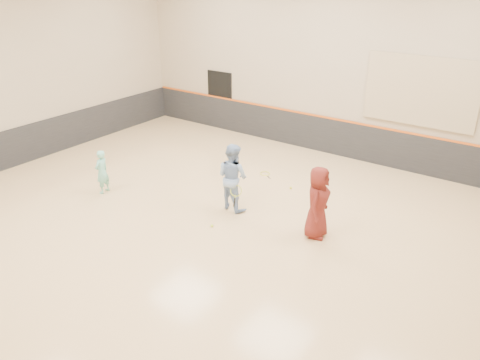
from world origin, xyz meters
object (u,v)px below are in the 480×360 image
Objects in this scene: young_man at (318,202)px; spare_racket at (265,173)px; girl at (102,172)px; instructor at (233,177)px.

young_man is 2.59× the size of spare_racket.
girl is 4.76m from spare_racket.
young_man is at bearing 93.86° from girl.
instructor is at bearing 78.56° from young_man.
instructor is (3.48, 1.34, 0.26)m from girl.
instructor is 2.51m from spare_racket.
spare_racket is (-0.48, 2.32, -0.84)m from instructor.
young_man is 3.78m from spare_racket.
young_man is at bearing -171.15° from instructor.
spare_racket is (-2.88, 2.31, -0.83)m from young_man.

